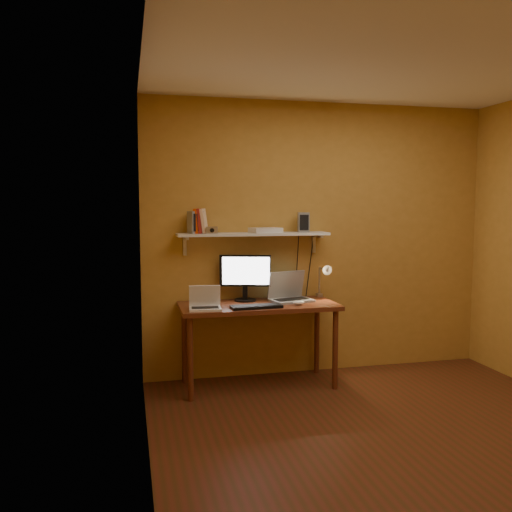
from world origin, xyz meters
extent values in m
cube|color=#572316|center=(0.00, 0.00, -0.01)|extent=(3.40, 3.20, 0.02)
cube|color=silver|center=(0.00, 0.00, 2.61)|extent=(3.40, 3.20, 0.02)
cube|color=#BC8739|center=(0.00, 1.61, 1.30)|extent=(3.40, 0.02, 2.60)
cube|color=#BC8739|center=(-1.71, 0.00, 1.30)|extent=(0.02, 3.20, 2.60)
cube|color=maroon|center=(-0.68, 1.28, 0.73)|extent=(1.40, 0.60, 0.04)
cylinder|color=maroon|center=(-1.32, 1.04, 0.35)|extent=(0.05, 0.05, 0.71)
cylinder|color=maroon|center=(-0.04, 1.04, 0.35)|extent=(0.05, 0.05, 0.71)
cylinder|color=maroon|center=(-1.32, 1.52, 0.35)|extent=(0.05, 0.05, 0.71)
cylinder|color=maroon|center=(-0.04, 1.52, 0.35)|extent=(0.05, 0.05, 0.71)
cube|color=silver|center=(-0.68, 1.47, 1.36)|extent=(1.40, 0.25, 0.02)
cube|color=silver|center=(-1.30, 1.58, 1.26)|extent=(0.03, 0.03, 0.18)
cube|color=silver|center=(-0.06, 1.58, 1.26)|extent=(0.03, 0.03, 0.18)
cylinder|color=black|center=(-0.77, 1.45, 0.76)|extent=(0.25, 0.25, 0.01)
cube|color=black|center=(-0.77, 1.45, 0.83)|extent=(0.05, 0.05, 0.14)
cube|color=black|center=(-0.77, 1.45, 1.03)|extent=(0.46, 0.16, 0.29)
cube|color=white|center=(-0.77, 1.44, 1.03)|extent=(0.42, 0.13, 0.25)
cube|color=gray|center=(-0.36, 1.33, 0.76)|extent=(0.41, 0.33, 0.02)
cube|color=black|center=(-0.36, 1.33, 0.77)|extent=(0.33, 0.21, 0.00)
cube|color=gray|center=(-0.39, 1.42, 0.89)|extent=(0.37, 0.16, 0.25)
cube|color=#14293F|center=(-0.39, 1.42, 0.89)|extent=(0.32, 0.13, 0.21)
cube|color=white|center=(-1.19, 1.11, 0.76)|extent=(0.28, 0.21, 0.02)
cube|color=black|center=(-1.19, 1.11, 0.77)|extent=(0.23, 0.12, 0.00)
cube|color=white|center=(-1.18, 1.18, 0.86)|extent=(0.27, 0.08, 0.18)
cube|color=black|center=(-1.18, 1.18, 0.86)|extent=(0.24, 0.06, 0.15)
cube|color=black|center=(-0.75, 1.10, 0.76)|extent=(0.45, 0.17, 0.02)
ellipsoid|color=white|center=(-0.35, 1.15, 0.77)|extent=(0.12, 0.08, 0.04)
cube|color=silver|center=(-0.02, 1.52, 0.74)|extent=(0.05, 0.06, 0.08)
cylinder|color=silver|center=(-0.02, 1.52, 0.89)|extent=(0.02, 0.02, 0.28)
cylinder|color=silver|center=(-0.02, 1.44, 1.03)|extent=(0.01, 0.16, 0.01)
cone|color=silver|center=(-0.02, 1.36, 1.03)|extent=(0.09, 0.09, 0.09)
sphere|color=#FFE0A5|center=(-0.02, 1.34, 1.03)|extent=(0.04, 0.04, 0.04)
cube|color=gray|center=(-1.22, 1.48, 1.47)|extent=(0.14, 0.14, 0.20)
cube|color=gray|center=(-0.20, 1.48, 1.47)|extent=(0.12, 0.12, 0.18)
cube|color=#E33F04|center=(-1.20, 1.48, 1.49)|extent=(0.09, 0.16, 0.22)
cube|color=maroon|center=(-1.17, 1.48, 1.49)|extent=(0.10, 0.16, 0.22)
cube|color=beige|center=(-1.14, 1.48, 1.49)|extent=(0.10, 0.16, 0.22)
cube|color=silver|center=(-1.08, 1.40, 1.41)|extent=(0.11, 0.04, 0.06)
cylinder|color=black|center=(-1.08, 1.38, 1.41)|extent=(0.04, 0.02, 0.04)
cube|color=white|center=(-0.57, 1.46, 1.40)|extent=(0.30, 0.23, 0.05)
camera|label=1|loc=(-1.80, -3.35, 1.64)|focal=38.00mm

